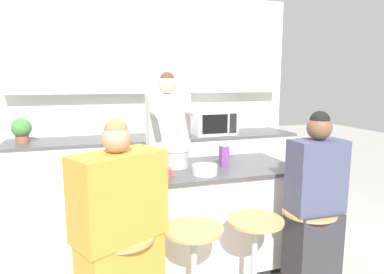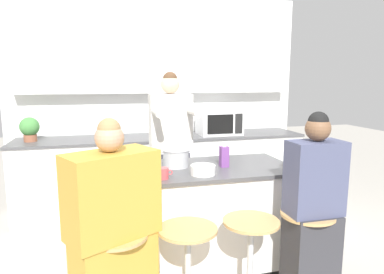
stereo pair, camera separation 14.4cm
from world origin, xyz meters
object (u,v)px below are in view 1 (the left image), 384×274
bar_stool_center_right (254,258)px  cooking_pot (176,158)px  bar_stool_center_left (194,269)px  person_wrapped_blanket (120,240)px  person_cooking (168,157)px  kitchen_island (195,217)px  bar_stool_rightmost (307,248)px  potted_plant (22,129)px  person_seated_near (314,215)px  juice_carton (224,156)px  fruit_bowl (205,170)px  coffee_cup_near (166,174)px  microwave (213,122)px

bar_stool_center_right → cooking_pot: cooking_pot is taller
bar_stool_center_left → person_wrapped_blanket: size_ratio=0.48×
person_cooking → kitchen_island: bearing=-83.2°
bar_stool_center_left → bar_stool_rightmost: bearing=1.5°
bar_stool_center_right → bar_stool_rightmost: (0.45, 0.02, 0.00)m
cooking_pot → potted_plant: size_ratio=1.14×
person_cooking → person_seated_near: 1.53m
bar_stool_center_left → juice_carton: 1.00m
person_seated_near → bar_stool_center_left: bearing=-178.7°
bar_stool_rightmost → person_wrapped_blanket: bearing=-179.4°
kitchen_island → person_wrapped_blanket: 0.98m
person_seated_near → juice_carton: 0.85m
fruit_bowl → potted_plant: 2.27m
kitchen_island → potted_plant: bearing=136.7°
juice_carton → bar_stool_rightmost: bearing=-56.0°
bar_stool_center_left → juice_carton: bearing=53.4°
coffee_cup_near → potted_plant: 2.10m
cooking_pot → coffee_cup_near: 0.37m
kitchen_island → bar_stool_rightmost: kitchen_island is taller
person_seated_near → bar_stool_center_right: bearing=-179.2°
bar_stool_rightmost → bar_stool_center_left: bearing=-178.5°
bar_stool_center_right → microwave: (0.48, 2.06, 0.71)m
cooking_pot → coffee_cup_near: (-0.16, -0.33, -0.03)m
juice_carton → microwave: 1.50m
kitchen_island → person_wrapped_blanket: size_ratio=1.21×
person_wrapped_blanket → person_seated_near: size_ratio=1.00×
person_cooking → microwave: size_ratio=3.18×
kitchen_island → person_seated_near: 0.98m
person_wrapped_blanket → juice_carton: 1.19m
microwave → person_cooking: bearing=-135.8°
potted_plant → person_seated_near: bearing=-43.3°
juice_carton → coffee_cup_near: bearing=-157.7°
person_wrapped_blanket → fruit_bowl: size_ratio=7.12×
juice_carton → person_cooking: bearing=115.9°
cooking_pot → fruit_bowl: 0.33m
person_seated_near → fruit_bowl: size_ratio=7.14×
person_cooking → person_seated_near: size_ratio=1.21×
coffee_cup_near → person_seated_near: bearing=-21.9°
person_wrapped_blanket → potted_plant: (-0.83, 2.10, 0.43)m
person_cooking → coffee_cup_near: bearing=-104.1°
kitchen_island → bar_stool_rightmost: (0.67, -0.65, -0.07)m
bar_stool_center_left → person_wrapped_blanket: person_wrapped_blanket is taller
coffee_cup_near → juice_carton: juice_carton is taller
bar_stool_rightmost → juice_carton: 0.96m
coffee_cup_near → potted_plant: potted_plant is taller
person_seated_near → fruit_bowl: bearing=147.9°
juice_carton → bar_stool_center_right: bearing=-92.7°
bar_stool_rightmost → coffee_cup_near: bearing=158.2°
person_seated_near → microwave: (-0.00, 2.06, 0.45)m
coffee_cup_near → fruit_bowl: bearing=7.4°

